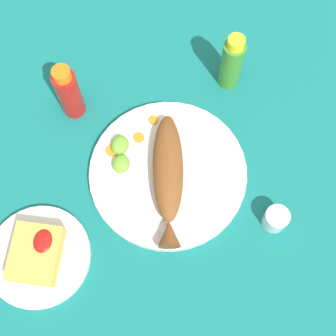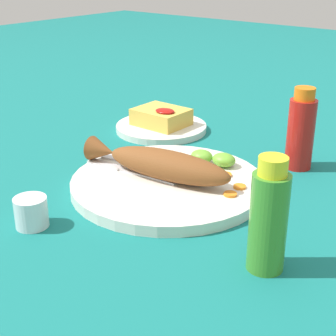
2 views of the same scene
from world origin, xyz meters
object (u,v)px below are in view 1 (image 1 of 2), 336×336
(main_plate, at_px, (168,173))
(fork_near, at_px, (173,210))
(side_plate_fries, at_px, (39,256))
(hot_sauce_bottle_green, at_px, (232,63))
(fork_far, at_px, (150,207))
(fried_fish, at_px, (168,175))
(salt_cup, at_px, (275,219))
(hot_sauce_bottle_red, at_px, (69,92))

(main_plate, height_order, fork_near, fork_near)
(main_plate, xyz_separation_m, side_plate_fries, (-0.20, 0.23, -0.00))
(hot_sauce_bottle_green, distance_m, side_plate_fries, 0.56)
(fork_near, distance_m, hot_sauce_bottle_green, 0.34)
(fork_far, distance_m, side_plate_fries, 0.24)
(hot_sauce_bottle_green, bearing_deg, fork_near, 165.32)
(fried_fish, xyz_separation_m, hot_sauce_bottle_green, (0.26, -0.10, 0.03))
(side_plate_fries, bearing_deg, hot_sauce_bottle_green, -36.64)
(fork_far, height_order, salt_cup, salt_cup)
(fork_near, height_order, hot_sauce_bottle_red, hot_sauce_bottle_red)
(fork_far, height_order, hot_sauce_bottle_green, hot_sauce_bottle_green)
(hot_sauce_bottle_red, height_order, side_plate_fries, hot_sauce_bottle_red)
(hot_sauce_bottle_red, xyz_separation_m, hot_sauce_bottle_green, (0.12, -0.33, 0.00))
(main_plate, distance_m, side_plate_fries, 0.31)
(fried_fish, distance_m, fork_far, 0.07)
(main_plate, distance_m, hot_sauce_bottle_green, 0.27)
(fried_fish, distance_m, hot_sauce_bottle_green, 0.28)
(fried_fish, xyz_separation_m, salt_cup, (-0.06, -0.22, -0.02))
(hot_sauce_bottle_green, bearing_deg, fork_far, 158.02)
(side_plate_fries, bearing_deg, fried_fish, -50.86)
(fork_near, bearing_deg, salt_cup, 86.76)
(main_plate, height_order, hot_sauce_bottle_red, hot_sauce_bottle_red)
(side_plate_fries, bearing_deg, salt_cup, -73.91)
(hot_sauce_bottle_green, xyz_separation_m, salt_cup, (-0.32, -0.12, -0.05))
(main_plate, relative_size, fork_near, 1.76)
(main_plate, bearing_deg, hot_sauce_bottle_green, -23.42)
(main_plate, distance_m, fork_near, 0.08)
(fried_fish, xyz_separation_m, hot_sauce_bottle_red, (0.14, 0.23, 0.03))
(hot_sauce_bottle_green, relative_size, side_plate_fries, 0.75)
(main_plate, distance_m, hot_sauce_bottle_red, 0.27)
(fork_far, bearing_deg, hot_sauce_bottle_red, -154.12)
(main_plate, xyz_separation_m, fork_near, (-0.08, -0.02, 0.01))
(hot_sauce_bottle_green, bearing_deg, hot_sauce_bottle_red, 109.35)
(hot_sauce_bottle_red, relative_size, salt_cup, 3.11)
(hot_sauce_bottle_red, distance_m, salt_cup, 0.49)
(fork_far, xyz_separation_m, side_plate_fries, (-0.12, 0.20, -0.01))
(fork_near, distance_m, side_plate_fries, 0.28)
(main_plate, bearing_deg, side_plate_fries, 131.89)
(fried_fish, relative_size, hot_sauce_bottle_green, 1.85)
(salt_cup, distance_m, side_plate_fries, 0.47)
(fork_near, height_order, salt_cup, salt_cup)
(fried_fish, distance_m, salt_cup, 0.23)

